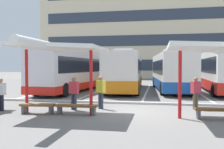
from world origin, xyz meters
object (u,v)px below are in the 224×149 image
Objects in this scene: coach_bus_3 at (219,71)px; waiting_passenger_1 at (101,90)px; coach_bus_0 at (76,71)px; waiting_passenger_3 at (196,91)px; bench_1 at (38,106)px; coach_bus_1 at (126,72)px; waiting_passenger_2 at (1,92)px; waiting_shelter_1 at (55,48)px; waiting_shelter_2 at (222,49)px; coach_bus_2 at (171,72)px; bench_3 at (219,111)px; waiting_passenger_0 at (74,91)px; bench_2 at (77,107)px.

coach_bus_3 is 7.38× the size of waiting_passenger_1.
waiting_passenger_3 is at bearing -41.65° from coach_bus_0.
coach_bus_3 reaches higher than bench_1.
coach_bus_1 reaches higher than waiting_passenger_2.
waiting_shelter_1 is 6.82m from waiting_shelter_2.
coach_bus_2 is 5.88× the size of bench_3.
coach_bus_3 is 7.57× the size of waiting_passenger_0.
coach_bus_3 is at bearing 54.70° from bench_2.
coach_bus_2 reaches higher than bench_1.
coach_bus_3 is 6.56× the size of bench_2.
waiting_passenger_0 is at bearing 170.77° from bench_3.
waiting_shelter_1 reaches higher than waiting_passenger_2.
waiting_passenger_2 is (-0.27, -10.24, -0.88)m from coach_bus_0.
waiting_shelter_1 is 3.12× the size of waiting_passenger_0.
waiting_passenger_2 is at bearing -125.37° from coach_bus_2.
bench_1 is 3.13m from waiting_passenger_1.
waiting_shelter_2 is 2.47m from bench_3.
waiting_passenger_0 reaches higher than waiting_passenger_3.
coach_bus_1 is 12.55m from waiting_passenger_2.
waiting_passenger_0 is at bearing -129.67° from coach_bus_3.
coach_bus_3 is at bearing 2.60° from coach_bus_1.
waiting_passenger_2 is (-9.78, 0.48, -1.89)m from waiting_shelter_2.
coach_bus_2 reaches higher than bench_3.
bench_3 is (0.00, 0.35, -2.44)m from waiting_shelter_2.
waiting_shelter_2 is (6.82, -0.07, -0.13)m from waiting_shelter_1.
bench_1 is at bearing -159.99° from waiting_passenger_3.
bench_1 is at bearing -178.53° from bench_3.
waiting_passenger_2 is at bearing -91.50° from coach_bus_0.
waiting_shelter_2 is at bearing -20.46° from waiting_passenger_1.
waiting_shelter_1 is (2.69, -10.65, 1.14)m from coach_bus_0.
waiting_passenger_3 is (-3.36, -9.78, -0.81)m from coach_bus_3.
coach_bus_1 reaches higher than waiting_shelter_1.
waiting_passenger_3 is (4.73, -9.42, -0.73)m from coach_bus_1.
bench_2 is 0.98× the size of bench_3.
waiting_shelter_1 is at bearing -156.74° from waiting_passenger_3.
bench_2 is 1.16× the size of waiting_passenger_0.
bench_2 is (1.80, 0.08, 0.01)m from bench_1.
coach_bus_0 is at bearing 108.89° from bench_2.
waiting_passenger_2 is (-8.48, -11.95, -0.74)m from coach_bus_2.
coach_bus_0 is 10.82m from bench_1.
bench_1 is at bearing -80.39° from coach_bus_0.
waiting_shelter_2 is 3.16× the size of waiting_passenger_1.
coach_bus_0 is 7.76× the size of waiting_passenger_0.
waiting_passenger_0 is at bearing -71.82° from coach_bus_0.
waiting_passenger_1 is at bearing -127.13° from coach_bus_3.
coach_bus_0 reaches higher than waiting_passenger_2.
waiting_passenger_1 is (-5.22, 1.60, 0.61)m from bench_3.
bench_1 and bench_2 have the same top height.
coach_bus_0 is 2.48× the size of waiting_shelter_1.
bench_2 is at bearing -71.11° from coach_bus_0.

